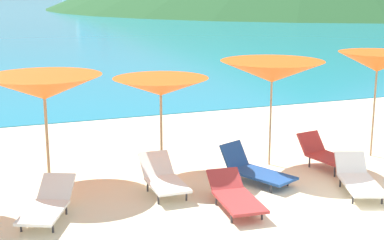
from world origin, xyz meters
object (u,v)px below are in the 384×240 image
at_px(umbrella_3, 161,87).
at_px(lounge_chair_6, 358,179).
at_px(umbrella_4, 272,72).
at_px(lounge_chair_9, 326,154).
at_px(lounge_chair_5, 163,177).
at_px(lounge_chair_0, 48,204).
at_px(lounge_chair_8, 254,169).
at_px(umbrella_2, 44,87).
at_px(umbrella_5, 377,62).
at_px(lounge_chair_7, 235,195).

distance_m(umbrella_3, lounge_chair_6, 4.30).
distance_m(umbrella_4, lounge_chair_9, 2.13).
xyz_separation_m(lounge_chair_5, lounge_chair_9, (3.75, 0.20, 0.01)).
bearing_deg(lounge_chair_0, lounge_chair_6, 16.55).
distance_m(lounge_chair_8, lounge_chair_9, 1.87).
distance_m(umbrella_2, umbrella_3, 2.32).
bearing_deg(lounge_chair_6, umbrella_2, 174.82).
distance_m(umbrella_2, lounge_chair_8, 4.44).
relative_size(umbrella_5, lounge_chair_7, 1.48).
height_order(umbrella_3, umbrella_4, umbrella_4).
height_order(umbrella_3, lounge_chair_6, umbrella_3).
xyz_separation_m(umbrella_3, lounge_chair_9, (3.40, -0.99, -1.52)).
bearing_deg(umbrella_2, lounge_chair_9, -11.50).
xyz_separation_m(lounge_chair_0, lounge_chair_9, (5.95, 0.70, 0.06)).
height_order(umbrella_5, lounge_chair_5, umbrella_5).
height_order(umbrella_5, lounge_chair_0, umbrella_5).
bearing_deg(lounge_chair_7, lounge_chair_8, 55.33).
distance_m(lounge_chair_6, lounge_chair_9, 1.51).
distance_m(umbrella_3, umbrella_5, 4.95).
height_order(umbrella_3, lounge_chair_9, umbrella_3).
bearing_deg(lounge_chair_6, lounge_chair_8, 163.18).
bearing_deg(lounge_chair_8, lounge_chair_9, -16.10).
xyz_separation_m(umbrella_5, lounge_chair_5, (-5.25, -0.62, -1.89)).
height_order(lounge_chair_7, lounge_chair_9, lounge_chair_9).
xyz_separation_m(umbrella_2, lounge_chair_9, (5.71, -1.16, -1.62)).
distance_m(umbrella_3, lounge_chair_7, 2.95).
xyz_separation_m(umbrella_2, lounge_chair_6, (5.46, -2.65, -1.67)).
relative_size(umbrella_3, lounge_chair_5, 1.42).
height_order(lounge_chair_5, lounge_chair_9, lounge_chair_9).
distance_m(umbrella_5, lounge_chair_7, 5.07).
bearing_deg(umbrella_4, lounge_chair_9, -31.94).
bearing_deg(lounge_chair_8, lounge_chair_6, -61.77).
bearing_deg(lounge_chair_6, umbrella_3, 162.47).
distance_m(umbrella_5, lounge_chair_5, 5.61).
distance_m(lounge_chair_7, lounge_chair_9, 3.15).
bearing_deg(umbrella_2, umbrella_3, -4.20).
distance_m(lounge_chair_5, lounge_chair_9, 3.75).
height_order(umbrella_3, umbrella_5, umbrella_5).
bearing_deg(umbrella_3, lounge_chair_6, -38.24).
distance_m(umbrella_3, umbrella_4, 2.41).
bearing_deg(lounge_chair_0, lounge_chair_9, 31.12).
bearing_deg(lounge_chair_7, lounge_chair_0, 171.74).
distance_m(umbrella_2, lounge_chair_5, 2.90).
bearing_deg(lounge_chair_9, lounge_chair_7, -163.31).
bearing_deg(umbrella_4, lounge_chair_7, -130.64).
relative_size(umbrella_2, lounge_chair_8, 1.37).
relative_size(umbrella_3, umbrella_5, 0.89).
relative_size(lounge_chair_7, lounge_chair_8, 0.97).
bearing_deg(umbrella_2, lounge_chair_8, -20.25).
xyz_separation_m(umbrella_4, lounge_chair_0, (-4.92, -1.34, -1.81)).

